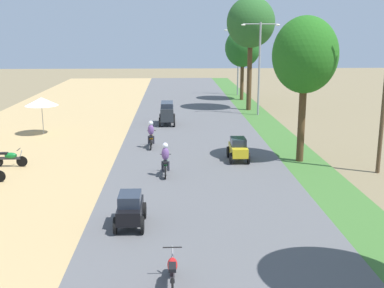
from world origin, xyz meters
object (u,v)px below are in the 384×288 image
at_px(streetlamp_mid, 238,57).
at_px(motorbike_ahead_third, 172,269).
at_px(median_tree_third, 251,23).
at_px(streetlamp_near, 259,62).
at_px(median_tree_second, 305,56).
at_px(car_hatchback_black, 130,208).
at_px(motorbike_ahead_fourth, 165,160).
at_px(motorbike_ahead_fifth, 151,135).
at_px(median_tree_fourth, 243,48).
at_px(car_van_charcoal, 167,112).
at_px(vendor_umbrella, 41,102).
at_px(car_hatchback_yellow, 238,148).
at_px(parked_motorbike_sixth, 10,158).

distance_m(streetlamp_mid, motorbike_ahead_third, 41.17).
bearing_deg(median_tree_third, streetlamp_near, -81.80).
distance_m(median_tree_second, car_hatchback_black, 12.97).
xyz_separation_m(streetlamp_near, motorbike_ahead_third, (-7.18, -27.48, -3.86)).
relative_size(motorbike_ahead_fourth, motorbike_ahead_fifth, 1.00).
relative_size(median_tree_second, streetlamp_near, 1.01).
distance_m(median_tree_fourth, streetlamp_near, 9.13).
bearing_deg(median_tree_second, car_van_charcoal, 124.46).
bearing_deg(motorbike_ahead_third, vendor_umbrella, 113.39).
bearing_deg(streetlamp_near, motorbike_ahead_third, -104.64).
height_order(vendor_umbrella, streetlamp_mid, streetlamp_mid).
distance_m(car_hatchback_black, car_hatchback_yellow, 10.12).
height_order(vendor_umbrella, median_tree_third, median_tree_third).
bearing_deg(car_hatchback_black, parked_motorbike_sixth, 130.64).
bearing_deg(parked_motorbike_sixth, motorbike_ahead_fifth, 28.39).
bearing_deg(median_tree_fourth, parked_motorbike_sixth, -122.51).
bearing_deg(median_tree_third, car_hatchback_yellow, -100.74).
distance_m(car_hatchback_yellow, motorbike_ahead_fifth, 5.74).
bearing_deg(motorbike_ahead_fourth, median_tree_fourth, 74.19).
xyz_separation_m(median_tree_third, motorbike_ahead_fifth, (-8.07, -14.00, -6.74)).
relative_size(median_tree_third, motorbike_ahead_third, 5.42).
relative_size(median_tree_second, streetlamp_mid, 1.07).
bearing_deg(parked_motorbike_sixth, car_hatchback_yellow, 3.56).
relative_size(motorbike_ahead_third, motorbike_ahead_fourth, 1.00).
height_order(median_tree_second, motorbike_ahead_fourth, median_tree_second).
bearing_deg(vendor_umbrella, median_tree_third, 32.04).
bearing_deg(median_tree_third, motorbike_ahead_fourth, -109.84).
distance_m(parked_motorbike_sixth, car_van_charcoal, 13.74).
bearing_deg(car_van_charcoal, median_tree_fourth, 60.31).
xyz_separation_m(median_tree_second, streetlamp_near, (0.29, 14.65, -1.24)).
bearing_deg(motorbike_ahead_fifth, motorbike_ahead_third, -85.46).
xyz_separation_m(median_tree_fourth, car_hatchback_yellow, (-3.53, -23.55, -4.54)).
distance_m(median_tree_second, median_tree_third, 17.40).
relative_size(parked_motorbike_sixth, car_hatchback_black, 0.90).
bearing_deg(median_tree_fourth, motorbike_ahead_third, -100.97).
height_order(motorbike_ahead_third, motorbike_ahead_fifth, motorbike_ahead_fifth).
height_order(median_tree_second, motorbike_ahead_fifth, median_tree_second).
relative_size(streetlamp_mid, car_hatchback_black, 3.58).
xyz_separation_m(parked_motorbike_sixth, motorbike_ahead_fifth, (7.12, 3.85, 0.30)).
distance_m(parked_motorbike_sixth, motorbike_ahead_fourth, 8.29).
bearing_deg(parked_motorbike_sixth, median_tree_fourth, 57.49).
bearing_deg(median_tree_fourth, vendor_umbrella, -134.43).
bearing_deg(median_tree_second, parked_motorbike_sixth, -177.94).
bearing_deg(streetlamp_near, motorbike_ahead_fourth, -113.69).
height_order(vendor_umbrella, car_van_charcoal, vendor_umbrella).
bearing_deg(motorbike_ahead_fourth, car_hatchback_black, -100.86).
relative_size(parked_motorbike_sixth, median_tree_second, 0.24).
xyz_separation_m(streetlamp_mid, car_hatchback_yellow, (-3.62, -27.36, -3.48)).
distance_m(vendor_umbrella, median_tree_third, 19.15).
xyz_separation_m(vendor_umbrella, streetlamp_near, (15.98, 7.12, 2.13)).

